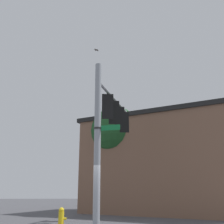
{
  "coord_description": "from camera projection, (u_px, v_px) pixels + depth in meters",
  "views": [
    {
      "loc": [
        0.07,
        -11.09,
        1.57
      ],
      "look_at": [
        0.69,
        2.0,
        5.3
      ],
      "focal_mm": 43.84,
      "sensor_mm": 36.0,
      "label": 1
    }
  ],
  "objects": [
    {
      "name": "signal_pole",
      "position": [
        97.0,
        142.0,
        11.17
      ],
      "size": [
        0.27,
        0.27,
        6.91
      ],
      "primitive_type": "cylinder",
      "color": "gray",
      "rests_on": "ground"
    },
    {
      "name": "mast_arm",
      "position": [
        115.0,
        100.0,
        14.39
      ],
      "size": [
        1.92,
        5.17,
        0.15
      ],
      "primitive_type": "cylinder",
      "rotation": [
        0.0,
        1.57,
        1.24
      ],
      "color": "gray"
    },
    {
      "name": "traffic_light_nearest_pole",
      "position": [
        108.0,
        107.0,
        12.96
      ],
      "size": [
        0.54,
        0.49,
        1.31
      ],
      "color": "black"
    },
    {
      "name": "traffic_light_mid_inner",
      "position": [
        114.0,
        113.0,
        13.95
      ],
      "size": [
        0.54,
        0.49,
        1.31
      ],
      "color": "black"
    },
    {
      "name": "traffic_light_mid_outer",
      "position": [
        119.0,
        118.0,
        14.95
      ],
      "size": [
        0.54,
        0.49,
        1.31
      ],
      "color": "black"
    },
    {
      "name": "traffic_light_arm_end",
      "position": [
        124.0,
        123.0,
        15.94
      ],
      "size": [
        0.54,
        0.49,
        1.31
      ],
      "color": "black"
    },
    {
      "name": "street_name_sign",
      "position": [
        103.0,
        128.0,
        11.25
      ],
      "size": [
        1.07,
        0.49,
        0.22
      ],
      "color": "#147238"
    },
    {
      "name": "bird_flying",
      "position": [
        96.0,
        50.0,
        14.16
      ],
      "size": [
        0.24,
        0.31,
        0.1
      ],
      "color": "#4C4742"
    },
    {
      "name": "storefront_building",
      "position": [
        168.0,
        164.0,
        19.23
      ],
      "size": [
        13.01,
        11.21,
        6.64
      ],
      "color": "brown",
      "rests_on": "ground"
    },
    {
      "name": "tree_by_storefront",
      "position": [
        115.0,
        132.0,
        19.82
      ],
      "size": [
        3.59,
        3.59,
        7.43
      ],
      "color": "#4C3823",
      "rests_on": "ground"
    },
    {
      "name": "fire_hydrant",
      "position": [
        61.0,
        217.0,
        11.79
      ],
      "size": [
        0.35,
        0.24,
        0.82
      ],
      "color": "yellow",
      "rests_on": "ground"
    }
  ]
}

